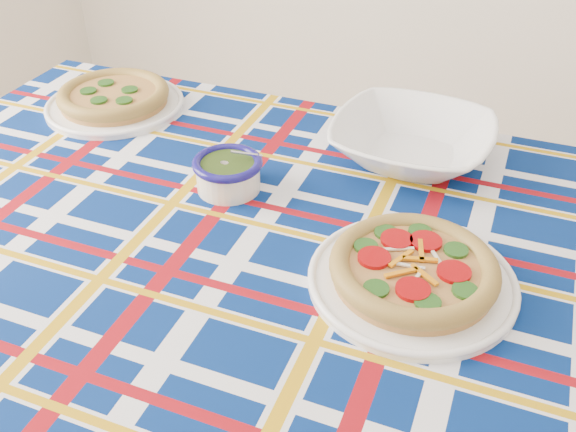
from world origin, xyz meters
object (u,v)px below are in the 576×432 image
at_px(dining_table, 297,294).
at_px(serving_bowl, 412,141).
at_px(main_focaccia_plate, 414,269).
at_px(pesto_bowl, 228,171).

distance_m(dining_table, serving_bowl, 0.39).
relative_size(main_focaccia_plate, pesto_bowl, 2.53).
distance_m(main_focaccia_plate, pesto_bowl, 0.39).
bearing_deg(main_focaccia_plate, dining_table, -176.44).
height_order(main_focaccia_plate, serving_bowl, serving_bowl).
xyz_separation_m(dining_table, main_focaccia_plate, (0.18, 0.01, 0.11)).
relative_size(main_focaccia_plate, serving_bowl, 1.04).
bearing_deg(dining_table, main_focaccia_plate, -0.38).
bearing_deg(main_focaccia_plate, serving_bowl, 106.96).
height_order(dining_table, main_focaccia_plate, main_focaccia_plate).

